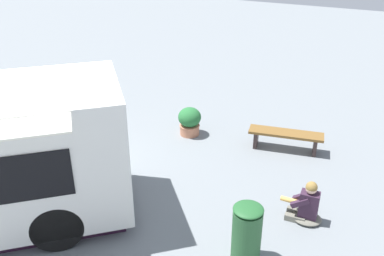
{
  "coord_description": "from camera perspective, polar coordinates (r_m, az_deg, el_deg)",
  "views": [
    {
      "loc": [
        -5.0,
        5.36,
        5.05
      ],
      "look_at": [
        -2.03,
        -1.72,
        1.09
      ],
      "focal_mm": 40.6,
      "sensor_mm": 36.0,
      "label": 1
    }
  ],
  "objects": [
    {
      "name": "person_customer",
      "position": [
        8.05,
        14.81,
        -9.83
      ],
      "size": [
        0.76,
        0.44,
        0.82
      ],
      "color": "slate",
      "rests_on": "ground_plane"
    },
    {
      "name": "plaza_bench",
      "position": [
        10.12,
        12.21,
        -1.08
      ],
      "size": [
        1.71,
        0.6,
        0.45
      ],
      "color": "brown",
      "rests_on": "ground_plane"
    },
    {
      "name": "planter_flowering_near",
      "position": [
        10.56,
        -0.32,
        0.96
      ],
      "size": [
        0.56,
        0.56,
        0.7
      ],
      "color": "#B97455",
      "rests_on": "ground_plane"
    },
    {
      "name": "ground_plane",
      "position": [
        8.91,
        -16.75,
        -8.6
      ],
      "size": [
        40.0,
        40.0,
        0.0
      ],
      "primitive_type": "plane",
      "color": "slate"
    },
    {
      "name": "planter_flowering_far",
      "position": [
        12.15,
        -14.21,
        3.75
      ],
      "size": [
        0.55,
        0.55,
        0.74
      ],
      "color": "silver",
      "rests_on": "ground_plane"
    },
    {
      "name": "trash_bin",
      "position": [
        6.97,
        7.19,
        -13.54
      ],
      "size": [
        0.47,
        0.47,
        1.03
      ],
      "color": "#2A5A32",
      "rests_on": "ground_plane"
    }
  ]
}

